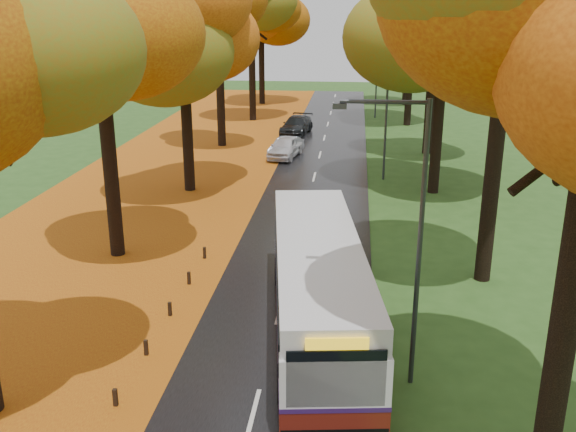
% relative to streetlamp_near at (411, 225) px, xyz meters
% --- Properties ---
extents(road, '(6.50, 90.00, 0.04)m').
position_rel_streetlamp_near_xyz_m(road, '(-3.95, 17.00, -4.69)').
color(road, black).
rests_on(road, ground).
extents(centre_line, '(0.12, 90.00, 0.01)m').
position_rel_streetlamp_near_xyz_m(centre_line, '(-3.95, 17.00, -4.67)').
color(centre_line, silver).
rests_on(centre_line, road).
extents(leaf_verge, '(12.00, 90.00, 0.02)m').
position_rel_streetlamp_near_xyz_m(leaf_verge, '(-12.95, 17.00, -4.70)').
color(leaf_verge, maroon).
rests_on(leaf_verge, ground).
extents(leaf_drift, '(0.90, 90.00, 0.01)m').
position_rel_streetlamp_near_xyz_m(leaf_drift, '(-7.00, 17.00, -4.67)').
color(leaf_drift, '#BA7913').
rests_on(leaf_drift, road).
extents(trees_left, '(9.20, 74.00, 13.88)m').
position_rel_streetlamp_near_xyz_m(trees_left, '(-11.13, 19.06, 4.82)').
color(trees_left, black).
rests_on(trees_left, ground).
extents(trees_right, '(9.30, 74.20, 13.96)m').
position_rel_streetlamp_near_xyz_m(trees_right, '(3.24, 18.91, 4.98)').
color(trees_right, black).
rests_on(trees_right, ground).
extents(bollard_row, '(0.11, 23.51, 0.52)m').
position_rel_streetlamp_near_xyz_m(bollard_row, '(-7.65, -3.30, -4.45)').
color(bollard_row, black).
rests_on(bollard_row, ground).
extents(streetlamp_near, '(2.45, 0.18, 8.00)m').
position_rel_streetlamp_near_xyz_m(streetlamp_near, '(0.00, 0.00, 0.00)').
color(streetlamp_near, '#333538').
rests_on(streetlamp_near, ground).
extents(streetlamp_mid, '(2.45, 0.18, 8.00)m').
position_rel_streetlamp_near_xyz_m(streetlamp_mid, '(0.00, 22.00, 0.00)').
color(streetlamp_mid, '#333538').
rests_on(streetlamp_mid, ground).
extents(streetlamp_far, '(2.45, 0.18, 8.00)m').
position_rel_streetlamp_near_xyz_m(streetlamp_far, '(0.00, 44.00, 0.00)').
color(streetlamp_far, '#333538').
rests_on(streetlamp_far, ground).
extents(bus, '(4.21, 11.98, 3.09)m').
position_rel_streetlamp_near_xyz_m(bus, '(-2.56, 2.71, -3.06)').
color(bus, '#5B160E').
rests_on(bus, road).
extents(car_white, '(2.35, 4.46, 1.44)m').
position_rel_streetlamp_near_xyz_m(car_white, '(-6.30, 26.99, -3.95)').
color(car_white, silver).
rests_on(car_white, road).
extents(car_silver, '(2.33, 3.96, 1.23)m').
position_rel_streetlamp_near_xyz_m(car_silver, '(-6.30, 27.47, -4.06)').
color(car_silver, '#9B9EA2').
rests_on(car_silver, road).
extents(car_dark, '(2.66, 5.05, 1.39)m').
position_rel_streetlamp_near_xyz_m(car_dark, '(-6.30, 35.40, -3.98)').
color(car_dark, black).
rests_on(car_dark, road).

